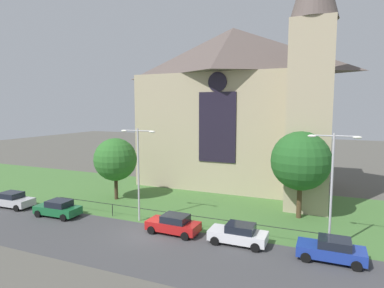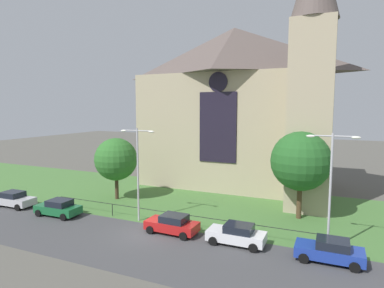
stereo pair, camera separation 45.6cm
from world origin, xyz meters
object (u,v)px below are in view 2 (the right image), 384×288
object	(u,v)px
tree_right_near	(301,161)
church_building	(238,105)
parked_car_red	(172,224)
parked_car_white	(237,234)
streetlamp_near	(138,162)
parked_car_blue	(330,251)
parked_car_silver	(14,199)
tree_left_near	(116,159)
parked_car_green	(58,208)
streetlamp_far	(331,177)

from	to	relation	value
tree_right_near	church_building	bearing A→B (deg)	129.98
parked_car_red	parked_car_white	bearing A→B (deg)	-178.19
streetlamp_near	parked_car_blue	size ratio (longest dim) A/B	1.95
tree_right_near	parked_car_blue	world-z (taller)	tree_right_near
church_building	parked_car_blue	world-z (taller)	church_building
streetlamp_near	parked_car_white	world-z (taller)	streetlamp_near
tree_right_near	parked_car_silver	xyz separation A→B (m)	(-26.69, -7.90, -4.47)
tree_left_near	parked_car_green	world-z (taller)	tree_left_near
tree_right_near	parked_car_red	bearing A→B (deg)	-138.76
streetlamp_near	streetlamp_far	world-z (taller)	streetlamp_far
parked_car_silver	parked_car_white	distance (m)	23.13
tree_left_near	parked_car_green	distance (m)	7.84
church_building	streetlamp_far	world-z (taller)	church_building
parked_car_silver	parked_car_green	size ratio (longest dim) A/B	1.00
tree_left_near	streetlamp_near	world-z (taller)	streetlamp_near
streetlamp_near	parked_car_silver	xyz separation A→B (m)	(-13.81, -1.55, -4.46)
church_building	tree_left_near	size ratio (longest dim) A/B	3.88
streetlamp_far	parked_car_green	bearing A→B (deg)	-175.31
parked_car_white	church_building	bearing A→B (deg)	-74.05
streetlamp_near	parked_car_red	bearing A→B (deg)	-18.91
streetlamp_far	parked_car_white	xyz separation A→B (m)	(-6.11, -1.36, -4.50)
church_building	parked_car_silver	size ratio (longest dim) A/B	6.10
tree_right_near	parked_car_silver	world-z (taller)	tree_right_near
tree_right_near	streetlamp_near	distance (m)	14.37
tree_left_near	parked_car_blue	bearing A→B (deg)	-16.72
streetlamp_far	parked_car_green	xyz separation A→B (m)	(-22.93, -1.88, -4.50)
parked_car_silver	parked_car_red	bearing A→B (deg)	-1.44
church_building	streetlamp_far	distance (m)	20.88
tree_right_near	tree_left_near	size ratio (longest dim) A/B	1.18
parked_car_blue	parked_car_white	bearing A→B (deg)	-1.94
parked_car_white	parked_car_red	bearing A→B (deg)	0.25
tree_right_near	streetlamp_near	xyz separation A→B (m)	(-12.89, -6.35, -0.01)
church_building	parked_car_green	xyz separation A→B (m)	(-11.62, -18.69, -9.53)
streetlamp_near	parked_car_silver	bearing A→B (deg)	-173.58
church_building	streetlamp_near	xyz separation A→B (m)	(-4.11, -16.81, -5.07)
parked_car_red	parked_car_white	xyz separation A→B (m)	(5.26, 0.03, 0.00)
streetlamp_far	parked_car_green	size ratio (longest dim) A/B	1.94
parked_car_red	parked_car_blue	bearing A→B (deg)	-179.38
parked_car_green	parked_car_white	world-z (taller)	same
streetlamp_near	parked_car_blue	distance (m)	16.28
tree_right_near	parked_car_white	size ratio (longest dim) A/B	1.87
church_building	tree_left_near	distance (m)	16.70
tree_left_near	streetlamp_far	distance (m)	22.00
streetlamp_far	tree_left_near	bearing A→B (deg)	167.10
parked_car_green	parked_car_red	size ratio (longest dim) A/B	1.00
streetlamp_near	tree_right_near	bearing A→B (deg)	26.23
tree_right_near	streetlamp_far	distance (m)	6.84
church_building	streetlamp_far	xyz separation A→B (m)	(11.31, -16.81, -5.03)
streetlamp_far	parked_car_silver	bearing A→B (deg)	-176.96
parked_car_silver	parked_car_green	xyz separation A→B (m)	(6.30, -0.33, 0.00)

